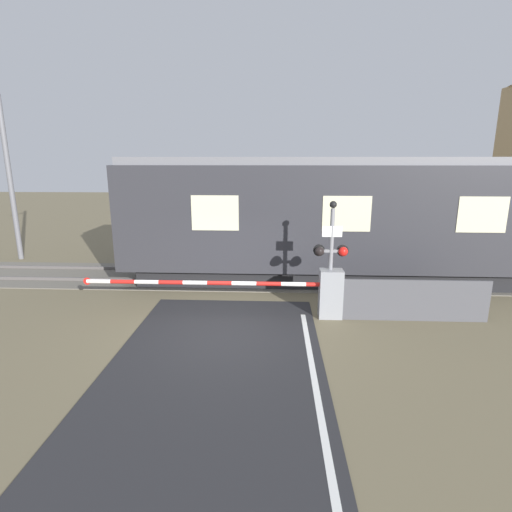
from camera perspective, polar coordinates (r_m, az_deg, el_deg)
ground_plane at (r=10.00m, az=-4.27°, el=-10.42°), size 80.00×80.00×0.00m
track_bed at (r=14.12m, az=-2.11°, el=-2.99°), size 36.00×3.20×0.13m
train at (r=13.78m, az=11.62°, el=5.24°), size 14.29×3.19×4.14m
crossing_barrier at (r=10.59m, az=7.32°, el=-5.07°), size 6.90×0.44×1.29m
signal_post at (r=10.43m, az=10.68°, el=0.50°), size 0.90×0.26×3.06m
catenary_pole at (r=18.96m, az=-31.84°, el=9.63°), size 0.20×1.90×6.49m
roadside_fence at (r=11.06m, az=21.67°, el=-5.93°), size 3.78×0.06×1.10m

